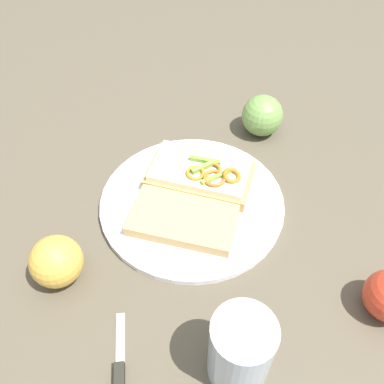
% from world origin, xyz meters
% --- Properties ---
extents(ground_plane, '(2.00, 2.00, 0.00)m').
position_xyz_m(ground_plane, '(0.00, 0.00, 0.00)').
color(ground_plane, brown).
rests_on(ground_plane, ground).
extents(plate, '(0.30, 0.30, 0.01)m').
position_xyz_m(plate, '(0.00, 0.00, 0.01)').
color(plate, white).
rests_on(plate, ground_plane).
extents(sandwich, '(0.17, 0.20, 0.04)m').
position_xyz_m(sandwich, '(0.04, 0.02, 0.03)').
color(sandwich, tan).
rests_on(sandwich, plate).
extents(bread_slice_side, '(0.16, 0.18, 0.02)m').
position_xyz_m(bread_slice_side, '(-0.04, -0.02, 0.02)').
color(bread_slice_side, tan).
rests_on(bread_slice_side, plate).
extents(apple_1, '(0.09, 0.09, 0.07)m').
position_xyz_m(apple_1, '(-0.22, 0.05, 0.04)').
color(apple_1, gold).
rests_on(apple_1, ground_plane).
extents(apple_2, '(0.09, 0.09, 0.08)m').
position_xyz_m(apple_2, '(0.22, 0.03, 0.04)').
color(apple_2, '#729E4C').
rests_on(apple_2, ground_plane).
extents(drinking_glass, '(0.07, 0.07, 0.11)m').
position_xyz_m(drinking_glass, '(-0.15, -0.22, 0.05)').
color(drinking_glass, silver).
rests_on(drinking_glass, ground_plane).
extents(knife, '(0.09, 0.10, 0.01)m').
position_xyz_m(knife, '(-0.25, -0.12, 0.00)').
color(knife, silver).
rests_on(knife, ground_plane).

